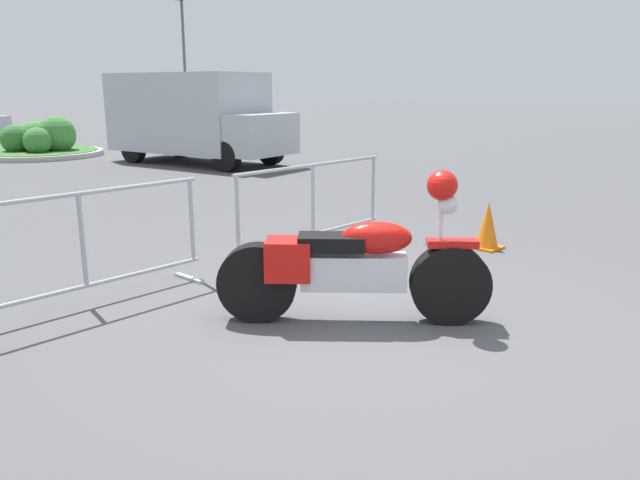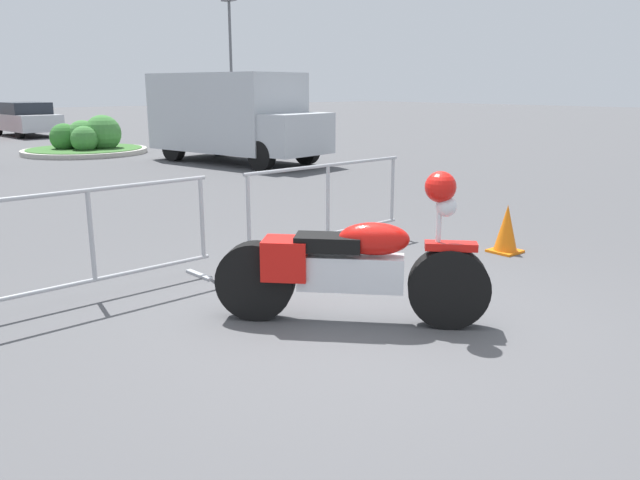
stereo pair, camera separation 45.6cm
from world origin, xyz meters
The scene contains 8 objects.
ground_plane centered at (0.00, 0.00, 0.00)m, with size 120.00×120.00×0.00m, color #4C4C4F.
motorcycle centered at (-0.02, 0.04, 0.50)m, with size 1.72×1.83×1.31m.
crowd_barrier_near centered at (-1.47, 2.01, 0.56)m, with size 2.48×0.54×1.07m.
crowd_barrier_far centered at (1.43, 2.01, 0.56)m, with size 2.48×0.54×1.07m.
delivery_van centered at (5.56, 10.63, 1.24)m, with size 2.87×5.28×2.31m.
planter_island centered at (3.37, 15.33, 0.36)m, with size 3.63×3.63×1.15m.
traffic_cone centered at (3.01, 0.52, 0.29)m, with size 0.34×0.34×0.59m.
street_lamp centered at (11.80, 20.45, 3.71)m, with size 0.36×0.70×5.68m.
Camera 1 is at (-3.80, -3.33, 1.97)m, focal length 35.00 mm.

